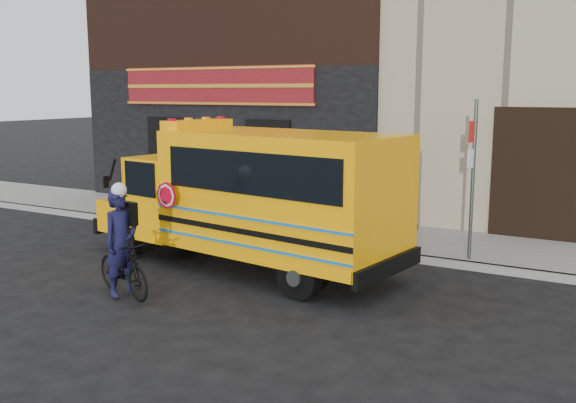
% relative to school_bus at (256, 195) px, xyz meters
% --- Properties ---
extents(ground, '(120.00, 120.00, 0.00)m').
position_rel_school_bus_xyz_m(ground, '(0.54, -0.51, -1.51)').
color(ground, black).
rests_on(ground, ground).
extents(curb, '(40.00, 0.20, 0.15)m').
position_rel_school_bus_xyz_m(curb, '(0.54, 2.09, -1.43)').
color(curb, gray).
rests_on(curb, ground).
extents(sidewalk, '(40.00, 3.00, 0.15)m').
position_rel_school_bus_xyz_m(sidewalk, '(0.54, 3.59, -1.43)').
color(sidewalk, '#65615E').
rests_on(sidewalk, ground).
extents(building, '(20.00, 10.70, 12.00)m').
position_rel_school_bus_xyz_m(building, '(0.49, 9.94, 4.62)').
color(building, tan).
rests_on(building, sidewalk).
extents(school_bus, '(7.13, 3.09, 2.92)m').
position_rel_school_bus_xyz_m(school_bus, '(0.00, 0.00, 0.00)').
color(school_bus, black).
rests_on(school_bus, ground).
extents(sign_pole, '(0.11, 0.29, 3.35)m').
position_rel_school_bus_xyz_m(sign_pole, '(3.61, 2.32, 0.33)').
color(sign_pole, '#424B45').
rests_on(sign_pole, ground).
extents(bicycle, '(1.73, 0.97, 1.00)m').
position_rel_school_bus_xyz_m(bicycle, '(-1.14, -2.51, -1.01)').
color(bicycle, black).
rests_on(bicycle, ground).
extents(cyclist, '(0.54, 0.73, 1.83)m').
position_rel_school_bus_xyz_m(cyclist, '(-1.09, -2.58, -0.59)').
color(cyclist, '#111133').
rests_on(cyclist, ground).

